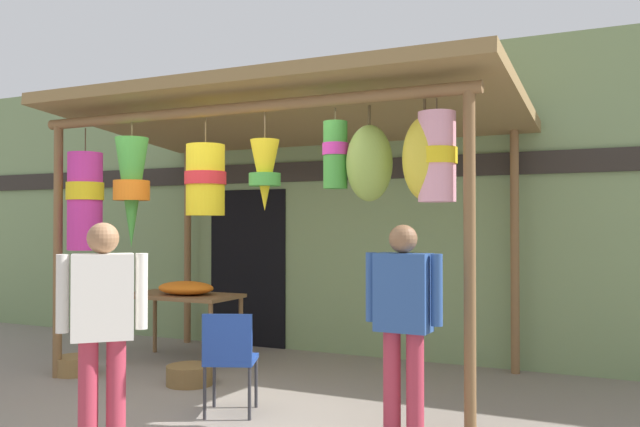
{
  "coord_description": "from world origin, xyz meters",
  "views": [
    {
      "loc": [
        3.3,
        -4.66,
        1.56
      ],
      "look_at": [
        0.43,
        1.44,
        1.67
      ],
      "focal_mm": 36.6,
      "sensor_mm": 36.0,
      "label": 1
    }
  ],
  "objects_px": {
    "flower_heap_on_table": "(186,288)",
    "wicker_basket_spare": "(75,365)",
    "wicker_basket_by_table": "(190,375)",
    "customer_foreground": "(403,312)",
    "vendor_in_orange": "(103,318)",
    "folding_chair": "(230,354)",
    "display_table": "(181,301)"
  },
  "relations": [
    {
      "from": "vendor_in_orange",
      "to": "customer_foreground",
      "type": "xyz_separation_m",
      "value": [
        1.73,
        1.23,
        -0.01
      ]
    },
    {
      "from": "wicker_basket_by_table",
      "to": "customer_foreground",
      "type": "relative_size",
      "value": 0.29
    },
    {
      "from": "flower_heap_on_table",
      "to": "folding_chair",
      "type": "height_order",
      "value": "flower_heap_on_table"
    },
    {
      "from": "flower_heap_on_table",
      "to": "customer_foreground",
      "type": "relative_size",
      "value": 0.43
    },
    {
      "from": "wicker_basket_by_table",
      "to": "wicker_basket_spare",
      "type": "xyz_separation_m",
      "value": [
        -1.34,
        -0.15,
        -0.0
      ]
    },
    {
      "from": "display_table",
      "to": "wicker_basket_by_table",
      "type": "distance_m",
      "value": 1.26
    },
    {
      "from": "flower_heap_on_table",
      "to": "vendor_in_orange",
      "type": "xyz_separation_m",
      "value": [
        1.26,
        -2.62,
        0.08
      ]
    },
    {
      "from": "wicker_basket_by_table",
      "to": "customer_foreground",
      "type": "height_order",
      "value": "customer_foreground"
    },
    {
      "from": "display_table",
      "to": "vendor_in_orange",
      "type": "xyz_separation_m",
      "value": [
        1.37,
        -2.66,
        0.24
      ]
    },
    {
      "from": "folding_chair",
      "to": "wicker_basket_spare",
      "type": "xyz_separation_m",
      "value": [
        -2.26,
        0.56,
        -0.41
      ]
    },
    {
      "from": "wicker_basket_by_table",
      "to": "customer_foreground",
      "type": "distance_m",
      "value": 2.56
    },
    {
      "from": "flower_heap_on_table",
      "to": "wicker_basket_by_table",
      "type": "xyz_separation_m",
      "value": [
        0.64,
        -0.79,
        -0.75
      ]
    },
    {
      "from": "folding_chair",
      "to": "wicker_basket_spare",
      "type": "bearing_deg",
      "value": 166.1
    },
    {
      "from": "wicker_basket_by_table",
      "to": "customer_foreground",
      "type": "xyz_separation_m",
      "value": [
        2.36,
        -0.59,
        0.82
      ]
    },
    {
      "from": "flower_heap_on_table",
      "to": "wicker_basket_spare",
      "type": "distance_m",
      "value": 1.4
    },
    {
      "from": "folding_chair",
      "to": "wicker_basket_by_table",
      "type": "height_order",
      "value": "folding_chair"
    },
    {
      "from": "flower_heap_on_table",
      "to": "display_table",
      "type": "bearing_deg",
      "value": 160.18
    },
    {
      "from": "display_table",
      "to": "folding_chair",
      "type": "height_order",
      "value": "folding_chair"
    },
    {
      "from": "flower_heap_on_table",
      "to": "customer_foreground",
      "type": "height_order",
      "value": "customer_foreground"
    },
    {
      "from": "flower_heap_on_table",
      "to": "folding_chair",
      "type": "bearing_deg",
      "value": -44.05
    },
    {
      "from": "customer_foreground",
      "to": "wicker_basket_by_table",
      "type": "bearing_deg",
      "value": 165.86
    },
    {
      "from": "wicker_basket_by_table",
      "to": "flower_heap_on_table",
      "type": "bearing_deg",
      "value": 128.78
    },
    {
      "from": "flower_heap_on_table",
      "to": "vendor_in_orange",
      "type": "relative_size",
      "value": 0.43
    },
    {
      "from": "display_table",
      "to": "vendor_in_orange",
      "type": "distance_m",
      "value": 3.0
    },
    {
      "from": "wicker_basket_spare",
      "to": "vendor_in_orange",
      "type": "xyz_separation_m",
      "value": [
        1.97,
        -1.67,
        0.83
      ]
    },
    {
      "from": "flower_heap_on_table",
      "to": "wicker_basket_by_table",
      "type": "relative_size",
      "value": 1.48
    },
    {
      "from": "customer_foreground",
      "to": "folding_chair",
      "type": "bearing_deg",
      "value": -175.2
    },
    {
      "from": "display_table",
      "to": "customer_foreground",
      "type": "xyz_separation_m",
      "value": [
        3.1,
        -1.43,
        0.23
      ]
    },
    {
      "from": "wicker_basket_spare",
      "to": "display_table",
      "type": "bearing_deg",
      "value": 58.77
    },
    {
      "from": "flower_heap_on_table",
      "to": "wicker_basket_by_table",
      "type": "distance_m",
      "value": 1.26
    },
    {
      "from": "folding_chair",
      "to": "vendor_in_orange",
      "type": "xyz_separation_m",
      "value": [
        -0.3,
        -1.11,
        0.42
      ]
    },
    {
      "from": "folding_chair",
      "to": "wicker_basket_spare",
      "type": "relative_size",
      "value": 2.0
    }
  ]
}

